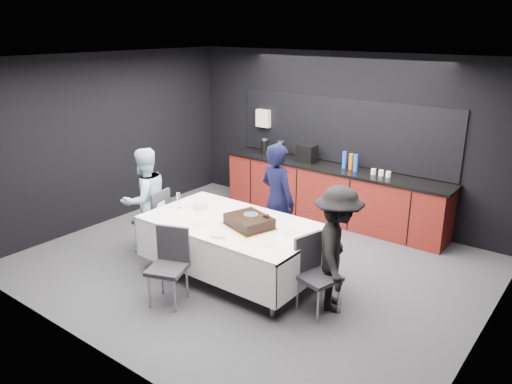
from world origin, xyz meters
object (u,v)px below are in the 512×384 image
(chair_near, at_px, (170,260))
(cake_assembly, at_px, (249,221))
(party_table, at_px, (233,231))
(champagne_flute, at_px, (178,197))
(person_right, at_px, (337,249))
(chair_left, at_px, (156,216))
(chair_right, at_px, (314,268))
(person_left, at_px, (145,200))
(person_center, at_px, (277,201))
(plate_stack, at_px, (201,205))

(chair_near, bearing_deg, cake_assembly, 62.20)
(party_table, xyz_separation_m, cake_assembly, (0.28, -0.01, 0.21))
(champagne_flute, bearing_deg, person_right, 4.56)
(cake_assembly, distance_m, chair_left, 1.75)
(party_table, bearing_deg, chair_near, -102.39)
(chair_right, bearing_deg, person_left, -179.14)
(chair_right, bearing_deg, chair_left, 179.45)
(party_table, height_order, person_center, person_center)
(chair_right, distance_m, person_left, 2.86)
(cake_assembly, xyz_separation_m, chair_near, (-0.49, -0.92, -0.32))
(cake_assembly, relative_size, chair_left, 0.76)
(party_table, relative_size, person_right, 1.54)
(plate_stack, bearing_deg, person_left, -166.67)
(party_table, distance_m, chair_right, 1.29)
(chair_left, bearing_deg, party_table, 1.96)
(champagne_flute, xyz_separation_m, person_center, (1.02, 0.93, -0.10))
(person_left, bearing_deg, chair_near, 67.39)
(chair_right, bearing_deg, plate_stack, 174.93)
(person_left, bearing_deg, person_center, 128.68)
(chair_near, distance_m, person_left, 1.60)
(cake_assembly, relative_size, person_center, 0.42)
(person_right, bearing_deg, plate_stack, 63.31)
(cake_assembly, relative_size, chair_near, 0.76)
(party_table, height_order, chair_left, chair_left)
(chair_right, bearing_deg, cake_assembly, 176.23)
(cake_assembly, xyz_separation_m, champagne_flute, (-1.20, -0.06, 0.09))
(champagne_flute, relative_size, person_left, 0.14)
(plate_stack, xyz_separation_m, person_right, (2.12, 0.03, -0.08))
(chair_left, bearing_deg, person_right, 3.42)
(chair_right, xyz_separation_m, chair_near, (-1.49, -0.86, 0.00))
(cake_assembly, height_order, person_center, person_center)
(chair_left, xyz_separation_m, chair_right, (2.72, -0.03, 0.00))
(chair_right, xyz_separation_m, person_center, (-1.18, 0.94, 0.30))
(chair_left, distance_m, chair_near, 1.52)
(party_table, height_order, plate_stack, plate_stack)
(chair_near, height_order, person_left, person_left)
(party_table, bearing_deg, champagne_flute, -175.94)
(party_table, xyz_separation_m, person_right, (1.46, 0.12, 0.11))
(person_right, bearing_deg, chair_near, 94.96)
(person_center, bearing_deg, champagne_flute, 55.19)
(person_right, bearing_deg, person_center, 34.03)
(champagne_flute, distance_m, person_right, 2.39)
(chair_left, bearing_deg, champagne_flute, -1.76)
(champagne_flute, xyz_separation_m, chair_near, (0.71, -0.87, -0.40))
(person_center, bearing_deg, cake_assembly, 114.53)
(person_center, distance_m, person_left, 1.94)
(chair_left, distance_m, person_center, 1.82)
(party_table, height_order, person_right, person_right)
(cake_assembly, relative_size, person_right, 0.47)
(champagne_flute, bearing_deg, chair_right, -0.26)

